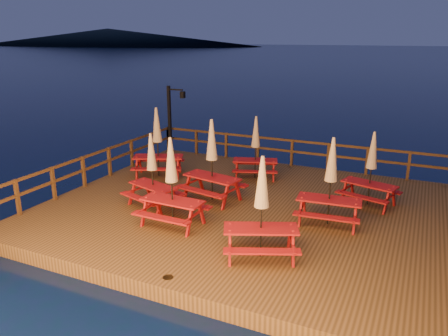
# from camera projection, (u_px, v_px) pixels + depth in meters

# --- Properties ---
(ground) EXTENTS (500.00, 500.00, 0.00)m
(ground) POSITION_uv_depth(u_px,v_px,m) (246.00, 218.00, 13.70)
(ground) COLOR #051431
(ground) RESTS_ON ground
(deck) EXTENTS (12.00, 10.00, 0.40)m
(deck) POSITION_uv_depth(u_px,v_px,m) (247.00, 212.00, 13.64)
(deck) COLOR #402C14
(deck) RESTS_ON ground
(deck_piles) EXTENTS (11.44, 9.44, 1.40)m
(deck_piles) POSITION_uv_depth(u_px,v_px,m) (246.00, 227.00, 13.79)
(deck_piles) COLOR #3C2313
(deck_piles) RESTS_ON ground
(railing) EXTENTS (11.80, 9.75, 1.10)m
(railing) POSITION_uv_depth(u_px,v_px,m) (266.00, 168.00, 14.90)
(railing) COLOR #3C2313
(railing) RESTS_ON deck
(lamp_post) EXTENTS (0.85, 0.18, 3.00)m
(lamp_post) POSITION_uv_depth(u_px,v_px,m) (173.00, 114.00, 19.18)
(lamp_post) COLOR black
(lamp_post) RESTS_ON deck
(headland_left) EXTENTS (180.00, 84.00, 9.00)m
(headland_left) POSITION_uv_depth(u_px,v_px,m) (108.00, 37.00, 241.67)
(headland_left) COLOR black
(headland_left) RESTS_ON ground
(picnic_table_0) EXTENTS (1.97, 1.80, 2.32)m
(picnic_table_0) POSITION_uv_depth(u_px,v_px,m) (256.00, 146.00, 15.95)
(picnic_table_0) COLOR maroon
(picnic_table_0) RESTS_ON deck
(picnic_table_1) EXTENTS (2.27, 2.11, 2.60)m
(picnic_table_1) POSITION_uv_depth(u_px,v_px,m) (157.00, 141.00, 16.11)
(picnic_table_1) COLOR maroon
(picnic_table_1) RESTS_ON deck
(picnic_table_2) EXTENTS (1.94, 1.75, 2.32)m
(picnic_table_2) POSITION_uv_depth(u_px,v_px,m) (152.00, 169.00, 13.24)
(picnic_table_2) COLOR maroon
(picnic_table_2) RESTS_ON deck
(picnic_table_3) EXTENTS (2.18, 2.02, 2.50)m
(picnic_table_3) POSITION_uv_depth(u_px,v_px,m) (261.00, 206.00, 10.12)
(picnic_table_3) COLOR maroon
(picnic_table_3) RESTS_ON deck
(picnic_table_4) EXTENTS (1.93, 1.73, 2.34)m
(picnic_table_4) POSITION_uv_depth(u_px,v_px,m) (371.00, 168.00, 13.36)
(picnic_table_4) COLOR maroon
(picnic_table_4) RESTS_ON deck
(picnic_table_5) EXTENTS (1.79, 1.49, 2.51)m
(picnic_table_5) POSITION_uv_depth(u_px,v_px,m) (172.00, 181.00, 11.86)
(picnic_table_5) COLOR maroon
(picnic_table_5) RESTS_ON deck
(picnic_table_6) EXTENTS (1.87, 1.59, 2.50)m
(picnic_table_6) POSITION_uv_depth(u_px,v_px,m) (331.00, 180.00, 11.94)
(picnic_table_6) COLOR maroon
(picnic_table_6) RESTS_ON deck
(picnic_table_7) EXTENTS (2.09, 1.83, 2.63)m
(picnic_table_7) POSITION_uv_depth(u_px,v_px,m) (212.00, 159.00, 13.73)
(picnic_table_7) COLOR maroon
(picnic_table_7) RESTS_ON deck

